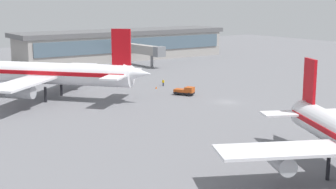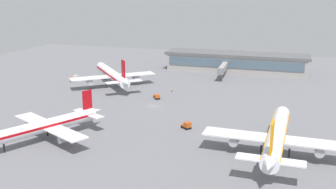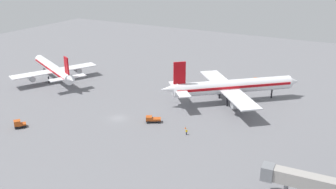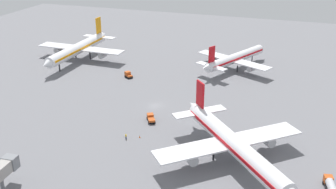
# 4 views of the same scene
# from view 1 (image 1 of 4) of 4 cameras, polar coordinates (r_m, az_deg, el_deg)

# --- Properties ---
(ground) EXTENTS (288.00, 288.00, 0.00)m
(ground) POSITION_cam_1_polar(r_m,az_deg,el_deg) (103.36, 6.70, -0.87)
(ground) COLOR slate
(terminal_building) EXTENTS (77.33, 17.71, 10.26)m
(terminal_building) POSITION_cam_1_polar(r_m,az_deg,el_deg) (177.30, -5.15, 5.76)
(terminal_building) COLOR #9E9993
(terminal_building) RESTS_ON ground
(airplane_distant) EXTENTS (37.30, 40.37, 15.08)m
(airplane_distant) POSITION_cam_1_polar(r_m,az_deg,el_deg) (109.09, -14.36, 2.41)
(airplane_distant) COLOR white
(airplane_distant) RESTS_ON ground
(pushback_tractor) EXTENTS (3.85, 4.76, 1.90)m
(pushback_tractor) POSITION_cam_1_polar(r_m,az_deg,el_deg) (109.84, 1.99, 0.41)
(pushback_tractor) COLOR black
(pushback_tractor) RESTS_ON ground
(ground_crew_worker) EXTENTS (0.52, 0.52, 1.67)m
(ground_crew_worker) POSITION_cam_1_polar(r_m,az_deg,el_deg) (121.39, -0.56, 1.37)
(ground_crew_worker) COLOR #1E2338
(ground_crew_worker) RESTS_ON ground
(jet_bridge) EXTENTS (4.11, 21.77, 6.74)m
(jet_bridge) POSITION_cam_1_polar(r_m,az_deg,el_deg) (159.03, -2.97, 5.17)
(jet_bridge) COLOR #9E9993
(jet_bridge) RESTS_ON ground
(safety_cone_near_gate) EXTENTS (0.44, 0.44, 0.60)m
(safety_cone_near_gate) POSITION_cam_1_polar(r_m,az_deg,el_deg) (118.07, -1.36, 0.82)
(safety_cone_near_gate) COLOR #EA590C
(safety_cone_near_gate) RESTS_ON ground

